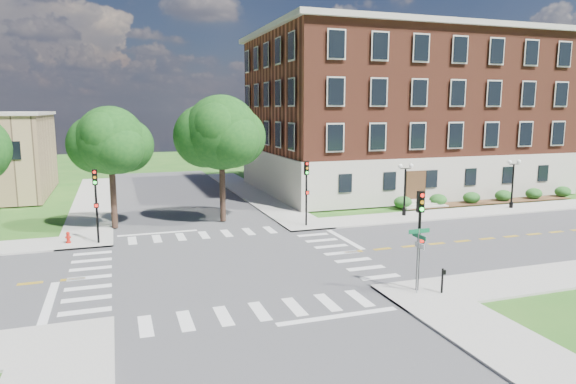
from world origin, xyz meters
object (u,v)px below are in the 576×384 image
object	(u,v)px
traffic_signal_se	(420,228)
twin_lamp_east	(513,181)
traffic_signal_nw	(96,196)
street_sign_pole	(419,248)
traffic_signal_ne	(306,185)
twin_lamp_west	(405,186)
push_button_post	(443,279)
fire_hydrant	(68,238)

from	to	relation	value
traffic_signal_se	twin_lamp_east	world-z (taller)	traffic_signal_se
traffic_signal_nw	street_sign_pole	size ratio (longest dim) A/B	1.55
traffic_signal_ne	street_sign_pole	distance (m)	15.03
traffic_signal_ne	twin_lamp_east	distance (m)	19.55
traffic_signal_ne	traffic_signal_nw	xyz separation A→B (m)	(-14.56, -0.40, 0.00)
twin_lamp_west	street_sign_pole	world-z (taller)	twin_lamp_west
street_sign_pole	push_button_post	xyz separation A→B (m)	(1.12, -0.39, -1.51)
traffic_signal_ne	push_button_post	size ratio (longest dim) A/B	4.00
twin_lamp_west	fire_hydrant	xyz separation A→B (m)	(-25.27, -0.67, -2.06)
traffic_signal_se	twin_lamp_west	xyz separation A→B (m)	(8.74, 15.52, -0.66)
twin_lamp_east	push_button_post	size ratio (longest dim) A/B	3.53
traffic_signal_nw	street_sign_pole	world-z (taller)	traffic_signal_nw
fire_hydrant	traffic_signal_ne	bearing A→B (deg)	-0.66
twin_lamp_west	fire_hydrant	world-z (taller)	twin_lamp_west
traffic_signal_se	street_sign_pole	size ratio (longest dim) A/B	1.55
traffic_signal_nw	push_button_post	xyz separation A→B (m)	(15.57, -14.99, -2.39)
traffic_signal_se	traffic_signal_nw	xyz separation A→B (m)	(-14.68, 14.27, 0.00)
twin_lamp_east	street_sign_pole	world-z (taller)	twin_lamp_east
traffic_signal_se	fire_hydrant	bearing A→B (deg)	138.06
traffic_signal_se	fire_hydrant	size ratio (longest dim) A/B	6.40
fire_hydrant	twin_lamp_east	bearing A→B (deg)	0.78
traffic_signal_ne	twin_lamp_east	world-z (taller)	traffic_signal_ne
traffic_signal_nw	twin_lamp_west	world-z (taller)	traffic_signal_nw
traffic_signal_se	traffic_signal_ne	xyz separation A→B (m)	(-0.12, 14.67, 0.00)
traffic_signal_nw	street_sign_pole	distance (m)	20.57
traffic_signal_ne	fire_hydrant	bearing A→B (deg)	179.34
traffic_signal_nw	twin_lamp_west	distance (m)	23.46
push_button_post	traffic_signal_se	bearing A→B (deg)	140.76
twin_lamp_west	fire_hydrant	bearing A→B (deg)	-178.49
traffic_signal_nw	twin_lamp_east	bearing A→B (deg)	1.81
push_button_post	fire_hydrant	world-z (taller)	push_button_post
twin_lamp_west	street_sign_pole	distance (m)	18.22
traffic_signal_se	traffic_signal_nw	bearing A→B (deg)	135.83
traffic_signal_se	twin_lamp_west	world-z (taller)	traffic_signal_se
street_sign_pole	twin_lamp_west	bearing A→B (deg)	60.51
traffic_signal_nw	street_sign_pole	xyz separation A→B (m)	(14.45, -14.60, -0.88)
traffic_signal_ne	twin_lamp_east	bearing A→B (deg)	1.98
twin_lamp_west	twin_lamp_east	distance (m)	10.66
twin_lamp_west	traffic_signal_nw	bearing A→B (deg)	-176.93
traffic_signal_ne	twin_lamp_west	size ratio (longest dim) A/B	1.13
street_sign_pole	push_button_post	distance (m)	1.92
street_sign_pole	push_button_post	bearing A→B (deg)	-19.26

